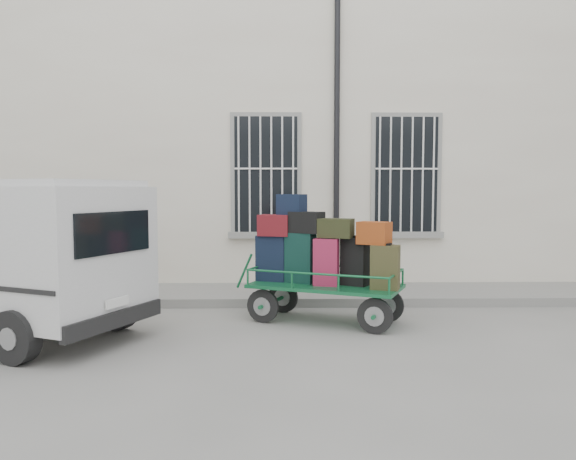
% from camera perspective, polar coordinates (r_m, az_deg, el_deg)
% --- Properties ---
extents(ground, '(80.00, 80.00, 0.00)m').
position_cam_1_polar(ground, '(8.07, 0.25, -9.93)').
color(ground, slate).
rests_on(ground, ground).
extents(building, '(24.00, 5.15, 6.00)m').
position_cam_1_polar(building, '(13.37, -0.31, 8.57)').
color(building, beige).
rests_on(building, ground).
extents(sidewalk, '(24.00, 1.70, 0.15)m').
position_cam_1_polar(sidewalk, '(10.20, -0.04, -6.52)').
color(sidewalk, gray).
rests_on(sidewalk, ground).
extents(luggage_cart, '(2.55, 1.78, 1.89)m').
position_cam_1_polar(luggage_cart, '(8.28, 3.45, -3.11)').
color(luggage_cart, black).
rests_on(luggage_cart, ground).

